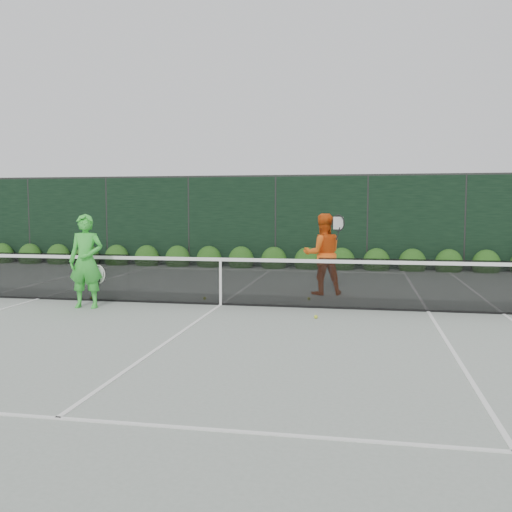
# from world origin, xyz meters

# --- Properties ---
(ground) EXTENTS (80.00, 80.00, 0.00)m
(ground) POSITION_xyz_m (0.00, 0.00, 0.00)
(ground) COLOR gray
(ground) RESTS_ON ground
(tennis_net) EXTENTS (12.90, 0.10, 1.07)m
(tennis_net) POSITION_xyz_m (-0.02, 0.00, 0.53)
(tennis_net) COLOR #10311E
(tennis_net) RESTS_ON ground
(player_woman) EXTENTS (0.73, 0.52, 1.87)m
(player_woman) POSITION_xyz_m (-2.57, -0.77, 0.94)
(player_woman) COLOR green
(player_woman) RESTS_ON ground
(player_man) EXTENTS (1.07, 0.94, 1.86)m
(player_man) POSITION_xyz_m (1.96, 1.84, 0.93)
(player_man) COLOR #E35613
(player_man) RESTS_ON ground
(court_lines) EXTENTS (11.03, 23.83, 0.01)m
(court_lines) POSITION_xyz_m (0.00, 0.00, 0.01)
(court_lines) COLOR white
(court_lines) RESTS_ON ground
(windscreen_fence) EXTENTS (32.00, 21.07, 3.06)m
(windscreen_fence) POSITION_xyz_m (0.00, -2.71, 1.51)
(windscreen_fence) COLOR black
(windscreen_fence) RESTS_ON ground
(hedge_row) EXTENTS (31.66, 0.65, 0.94)m
(hedge_row) POSITION_xyz_m (-0.00, 7.15, 0.23)
(hedge_row) COLOR #10370F
(hedge_row) RESTS_ON ground
(tennis_balls) EXTENTS (5.04, 2.08, 0.07)m
(tennis_balls) POSITION_xyz_m (0.08, 0.15, 0.03)
(tennis_balls) COLOR #C5D52F
(tennis_balls) RESTS_ON ground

